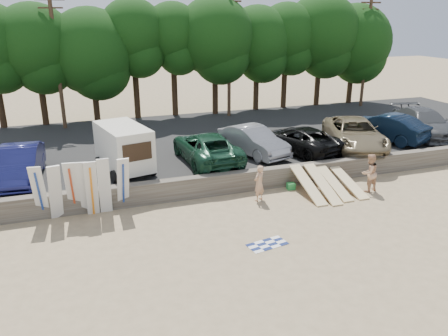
{
  "coord_description": "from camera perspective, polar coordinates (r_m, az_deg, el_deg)",
  "views": [
    {
      "loc": [
        -9.15,
        -15.3,
        8.09
      ],
      "look_at": [
        -2.87,
        3.0,
        1.28
      ],
      "focal_mm": 35.0,
      "sensor_mm": 36.0,
      "label": 1
    }
  ],
  "objects": [
    {
      "name": "ground",
      "position": [
        19.58,
        10.9,
        -5.38
      ],
      "size": [
        120.0,
        120.0,
        0.0
      ],
      "primitive_type": "plane",
      "color": "tan",
      "rests_on": "ground"
    },
    {
      "name": "car_1",
      "position": [
        23.09,
        -2.3,
        2.74
      ],
      "size": [
        2.78,
        5.68,
        1.55
      ],
      "primitive_type": "imported",
      "rotation": [
        0.0,
        0.0,
        3.18
      ],
      "color": "#163D29",
      "rests_on": "parking_lot"
    },
    {
      "name": "surfboard_upright_3",
      "position": [
        19.07,
        -17.73,
        -2.55
      ],
      "size": [
        0.6,
        0.8,
        2.53
      ],
      "primitive_type": "cube",
      "rotation": [
        0.26,
        0.0,
        -0.15
      ],
      "color": "silver",
      "rests_on": "ground"
    },
    {
      "name": "car_6",
      "position": [
        30.9,
        24.64,
        5.39
      ],
      "size": [
        3.62,
        6.19,
        1.68
      ],
      "primitive_type": "imported",
      "rotation": [
        0.0,
        0.0,
        -0.23
      ],
      "color": "#46484B",
      "rests_on": "parking_lot"
    },
    {
      "name": "surfboard_upright_1",
      "position": [
        19.03,
        -21.17,
        -3.02
      ],
      "size": [
        0.63,
        0.85,
        2.52
      ],
      "primitive_type": "cube",
      "rotation": [
        0.28,
        0.0,
        0.17
      ],
      "color": "silver",
      "rests_on": "ground"
    },
    {
      "name": "car_2",
      "position": [
        24.31,
        3.84,
        3.57
      ],
      "size": [
        2.92,
        4.99,
        1.56
      ],
      "primitive_type": "imported",
      "rotation": [
        0.0,
        0.0,
        0.29
      ],
      "color": "gray",
      "rests_on": "parking_lot"
    },
    {
      "name": "surfboard_upright_0",
      "position": [
        19.23,
        -22.95,
        -3.04
      ],
      "size": [
        0.58,
        0.84,
        2.51
      ],
      "primitive_type": "cube",
      "rotation": [
        0.29,
        0.0,
        -0.1
      ],
      "color": "silver",
      "rests_on": "ground"
    },
    {
      "name": "parking_lot",
      "position": [
        28.45,
        0.56,
        3.61
      ],
      "size": [
        44.0,
        14.5,
        0.7
      ],
      "primitive_type": "cube",
      "color": "#282828",
      "rests_on": "ground"
    },
    {
      "name": "surfboard_low_3",
      "position": [
        22.16,
        15.82,
        -1.66
      ],
      "size": [
        0.56,
        2.92,
        0.82
      ],
      "primitive_type": "cube",
      "rotation": [
        0.25,
        0.0,
        0.0
      ],
      "color": "beige",
      "rests_on": "ground"
    },
    {
      "name": "beachgoer_b",
      "position": [
        22.01,
        18.45,
        -0.6
      ],
      "size": [
        1.02,
        0.86,
        1.87
      ],
      "primitive_type": "imported",
      "rotation": [
        0.0,
        0.0,
        3.32
      ],
      "color": "tan",
      "rests_on": "ground"
    },
    {
      "name": "seawall",
      "position": [
        21.82,
        7.14,
        -1.11
      ],
      "size": [
        44.0,
        0.5,
        1.0
      ],
      "primitive_type": "cube",
      "color": "#6B6356",
      "rests_on": "ground"
    },
    {
      "name": "car_0",
      "position": [
        22.45,
        -25.13,
        0.46
      ],
      "size": [
        2.03,
        5.02,
        1.62
      ],
      "primitive_type": "imported",
      "rotation": [
        0.0,
        0.0,
        -0.07
      ],
      "color": "#16184E",
      "rests_on": "parking_lot"
    },
    {
      "name": "surfboard_upright_6",
      "position": [
        19.17,
        -13.04,
        -2.03
      ],
      "size": [
        0.57,
        0.86,
        2.5
      ],
      "primitive_type": "cube",
      "rotation": [
        0.3,
        0.0,
        0.09
      ],
      "color": "silver",
      "rests_on": "ground"
    },
    {
      "name": "treeline",
      "position": [
        34.41,
        -1.93,
        16.41
      ],
      "size": [
        33.62,
        6.54,
        9.12
      ],
      "color": "#382616",
      "rests_on": "parking_lot"
    },
    {
      "name": "cooler",
      "position": [
        21.62,
        8.74,
        -2.36
      ],
      "size": [
        0.41,
        0.34,
        0.32
      ],
      "primitive_type": "cube",
      "rotation": [
        0.0,
        0.0,
        -0.1
      ],
      "color": "green",
      "rests_on": "ground"
    },
    {
      "name": "car_5",
      "position": [
        28.77,
        20.31,
        5.03
      ],
      "size": [
        3.58,
        5.4,
        1.68
      ],
      "primitive_type": "imported",
      "rotation": [
        0.0,
        0.0,
        3.53
      ],
      "color": "black",
      "rests_on": "parking_lot"
    },
    {
      "name": "beach_towel",
      "position": [
        16.58,
        5.68,
        -9.88
      ],
      "size": [
        1.74,
        1.74,
        0.0
      ],
      "primitive_type": "plane",
      "rotation": [
        0.0,
        0.0,
        0.18
      ],
      "color": "white",
      "rests_on": "ground"
    },
    {
      "name": "car_4",
      "position": [
        26.55,
        16.69,
        4.31
      ],
      "size": [
        4.76,
        6.7,
        1.7
      ],
      "primitive_type": "imported",
      "rotation": [
        0.0,
        0.0,
        -0.36
      ],
      "color": "#7D6D4F",
      "rests_on": "parking_lot"
    },
    {
      "name": "utility_poles",
      "position": [
        33.34,
        0.68,
        14.82
      ],
      "size": [
        25.8,
        0.26,
        9.0
      ],
      "color": "#473321",
      "rests_on": "parking_lot"
    },
    {
      "name": "surfboard_upright_2",
      "position": [
        19.19,
        -19.19,
        -2.59
      ],
      "size": [
        0.58,
        0.81,
        2.52
      ],
      "primitive_type": "cube",
      "rotation": [
        0.27,
        0.0,
        -0.1
      ],
      "color": "silver",
      "rests_on": "ground"
    },
    {
      "name": "surfboard_upright_4",
      "position": [
        18.93,
        -16.91,
        -2.6
      ],
      "size": [
        0.52,
        0.68,
        2.54
      ],
      "primitive_type": "cube",
      "rotation": [
        0.24,
        0.0,
        0.04
      ],
      "color": "silver",
      "rests_on": "ground"
    },
    {
      "name": "surfboard_low_1",
      "position": [
        21.13,
        12.74,
        -2.02
      ],
      "size": [
        0.56,
        2.84,
        1.09
      ],
      "primitive_type": "cube",
      "rotation": [
        0.35,
        0.0,
        0.0
      ],
      "color": "beige",
      "rests_on": "ground"
    },
    {
      "name": "surfboard_low_2",
      "position": [
        21.68,
        14.03,
        -1.75
      ],
      "size": [
        0.56,
        2.88,
        0.97
      ],
      "primitive_type": "cube",
      "rotation": [
        0.3,
        0.0,
        0.0
      ],
      "color": "beige",
      "rests_on": "ground"
    },
    {
      "name": "car_3",
      "position": [
        25.13,
        9.86,
        3.73
      ],
      "size": [
        3.67,
        5.65,
        1.45
      ],
      "primitive_type": "imported",
      "rotation": [
        0.0,
        0.0,
        3.41
      ],
      "color": "black",
      "rests_on": "parking_lot"
    },
    {
      "name": "box_trailer",
      "position": [
        21.88,
        -12.98,
        2.76
      ],
      "size": [
        2.73,
        3.99,
        2.34
      ],
      "rotation": [
        0.0,
        0.0,
        0.23
      ],
      "color": "beige",
      "rests_on": "parking_lot"
    },
    {
      "name": "surfboard_low_0",
      "position": [
        20.95,
        10.88,
        -2.12
      ],
      "size": [
        0.56,
        2.85,
        1.06
      ],
      "primitive_type": "cube",
      "rotation": [
        0.34,
        0.0,
        0.0
      ],
      "color": "beige",
      "rests_on": "ground"
    },
    {
      "name": "gear_bag",
      "position": [
        22.48,
        12.76,
        -1.9
      ],
      "size": [
        0.34,
        0.3,
        0.22
      ],
      "primitive_type": "cube",
      "rotation": [
        0.0,
        0.0,
        0.19
      ],
      "color": "#D85819",
      "rests_on": "ground"
    },
    {
      "name": "beachgoer_a",
      "position": [
        19.92,
        4.6,
        -1.99
      ],
      "size": [
        0.74,
        0.66,
        1.7
      ],
      "primitive_type": "imported",
      "rotation": [
        0.0,
        0.0,
        3.67
      ],
      "color": "tan",
      "rests_on": "ground"
    },
    {
      "name": "surfboard_upright_5",
      "position": [
        19.03,
        -15.34,
        -2.28
      ],
      "size": [
        0.51,
        0.54,
        2.57
      ],
      "primitive_type": "cube",
      "rotation": [
        0.18,
        0.0,
        -0.02
      ],
      "color": "silver",
      "rests_on": "ground"
    }
  ]
}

